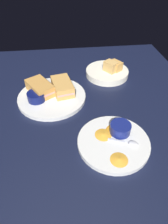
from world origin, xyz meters
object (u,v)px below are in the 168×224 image
(sandwich_half_far, at_px, (40,88))
(ramekin_dark_sauce, at_px, (36,96))
(plate_sandwich_main, at_px, (52,97))
(ramekin_light_gravy, at_px, (120,128))
(bread_basket_rear, at_px, (108,72))
(sandwich_half_near, at_px, (62,87))
(plate_chips_companion, at_px, (113,142))
(spoon_by_gravy_ramekin, at_px, (129,143))
(spoon_by_dark_ramekin, at_px, (49,95))

(sandwich_half_far, height_order, ramekin_dark_sauce, sandwich_half_far)
(plate_sandwich_main, bearing_deg, sandwich_half_far, -120.34)
(ramekin_light_gravy, bearing_deg, ramekin_dark_sauce, -126.13)
(ramekin_dark_sauce, relative_size, bread_basket_rear, 0.35)
(sandwich_half_near, bearing_deg, plate_chips_companion, 27.48)
(sandwich_half_far, xyz_separation_m, ramekin_light_gravy, (0.27, 0.28, -0.01))
(plate_sandwich_main, relative_size, ramekin_dark_sauce, 3.94)
(sandwich_half_near, distance_m, bread_basket_rear, 0.27)
(plate_chips_companion, height_order, spoon_by_gravy_ramekin, spoon_by_gravy_ramekin)
(plate_chips_companion, xyz_separation_m, bread_basket_rear, (-0.43, 0.07, 0.01))
(ramekin_dark_sauce, bearing_deg, spoon_by_dark_ramekin, 117.14)
(plate_sandwich_main, height_order, sandwich_half_far, sandwich_half_far)
(plate_chips_companion, bearing_deg, ramekin_dark_sauce, -133.46)
(sandwich_half_far, bearing_deg, plate_chips_companion, 39.82)
(ramekin_light_gravy, distance_m, bread_basket_rear, 0.40)
(bread_basket_rear, bearing_deg, ramekin_dark_sauce, -61.46)
(plate_sandwich_main, xyz_separation_m, sandwich_half_far, (-0.03, -0.05, 0.03))
(plate_chips_companion, distance_m, bread_basket_rear, 0.44)
(spoon_by_gravy_ramekin, distance_m, bread_basket_rear, 0.45)
(sandwich_half_near, bearing_deg, ramekin_light_gravy, 35.11)
(plate_sandwich_main, relative_size, sandwich_half_near, 2.00)
(ramekin_dark_sauce, bearing_deg, sandwich_half_far, 165.13)
(plate_chips_companion, relative_size, bread_basket_rear, 1.13)
(ramekin_dark_sauce, xyz_separation_m, plate_chips_companion, (0.25, 0.26, -0.03))
(sandwich_half_far, relative_size, spoon_by_dark_ramekin, 1.59)
(sandwich_half_near, distance_m, sandwich_half_far, 0.09)
(spoon_by_dark_ramekin, xyz_separation_m, spoon_by_gravy_ramekin, (0.29, 0.26, 0.00))
(plate_chips_companion, bearing_deg, sandwich_half_near, -152.52)
(sandwich_half_far, xyz_separation_m, bread_basket_rear, (-0.13, 0.32, -0.02))
(plate_chips_companion, bearing_deg, bread_basket_rear, 170.40)
(sandwich_half_far, distance_m, spoon_by_gravy_ramekin, 0.44)
(plate_sandwich_main, bearing_deg, spoon_by_gravy_ramekin, 40.76)
(ramekin_dark_sauce, bearing_deg, spoon_by_gravy_ramekin, 49.27)
(spoon_by_gravy_ramekin, bearing_deg, plate_sandwich_main, -139.24)
(sandwich_half_near, height_order, bread_basket_rear, bread_basket_rear)
(sandwich_half_far, bearing_deg, spoon_by_gravy_ramekin, 43.08)
(spoon_by_dark_ramekin, xyz_separation_m, bread_basket_rear, (-0.16, 0.29, 0.00))
(sandwich_half_far, distance_m, spoon_by_dark_ramekin, 0.05)
(sandwich_half_far, height_order, spoon_by_gravy_ramekin, sandwich_half_far)
(spoon_by_gravy_ramekin, bearing_deg, bread_basket_rear, 176.65)
(ramekin_dark_sauce, xyz_separation_m, ramekin_light_gravy, (0.21, 0.29, -0.00))
(plate_sandwich_main, xyz_separation_m, spoon_by_dark_ramekin, (-0.00, -0.01, 0.01))
(sandwich_half_near, xyz_separation_m, ramekin_dark_sauce, (0.05, -0.11, -0.00))
(sandwich_half_far, xyz_separation_m, spoon_by_gravy_ramekin, (0.32, 0.30, -0.02))
(spoon_by_dark_ramekin, distance_m, spoon_by_gravy_ramekin, 0.39)
(plate_sandwich_main, height_order, spoon_by_gravy_ramekin, spoon_by_gravy_ramekin)
(sandwich_half_near, xyz_separation_m, bread_basket_rear, (-0.13, 0.23, -0.02))
(spoon_by_dark_ramekin, distance_m, plate_chips_companion, 0.35)
(spoon_by_gravy_ramekin, bearing_deg, ramekin_dark_sauce, -130.73)
(ramekin_dark_sauce, relative_size, spoon_by_gravy_ramekin, 0.75)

